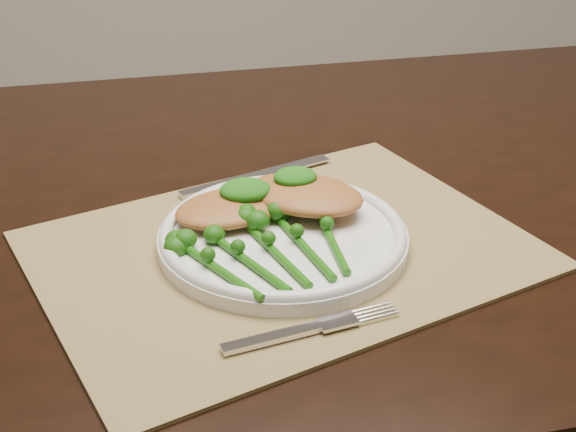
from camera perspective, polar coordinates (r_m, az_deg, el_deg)
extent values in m
cube|color=black|center=(0.98, 1.34, 1.24)|extent=(1.64, 0.98, 0.04)
cube|color=olive|center=(0.83, -0.36, -2.44)|extent=(0.58, 0.50, 0.00)
cylinder|color=white|center=(0.83, -0.36, -1.65)|extent=(0.26, 0.26, 0.02)
torus|color=white|center=(0.83, -0.36, -1.11)|extent=(0.26, 0.26, 0.01)
cube|color=silver|center=(0.95, -5.44, 2.01)|extent=(0.08, 0.04, 0.01)
cube|color=silver|center=(0.99, -0.26, 3.42)|extent=(0.12, 0.06, 0.00)
cube|color=silver|center=(0.70, -1.11, -8.66)|extent=(0.09, 0.03, 0.01)
ellipsoid|color=#B06B33|center=(0.85, -4.15, 0.57)|extent=(0.14, 0.11, 0.02)
ellipsoid|color=#B06B33|center=(0.86, 1.20, 1.55)|extent=(0.16, 0.15, 0.03)
ellipsoid|color=#114F0B|center=(0.86, -3.05, 1.85)|extent=(0.06, 0.05, 0.02)
ellipsoid|color=#114F0B|center=(0.87, 0.52, 2.81)|extent=(0.05, 0.04, 0.02)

